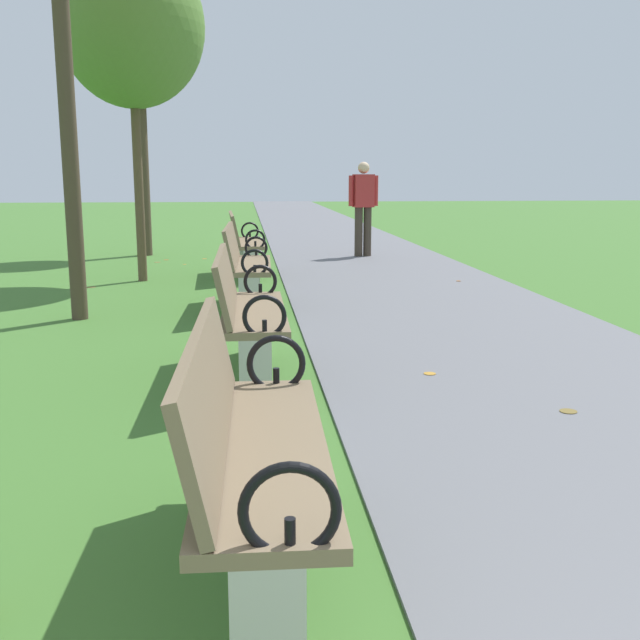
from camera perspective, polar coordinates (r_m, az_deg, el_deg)
paved_walkway at (r=17.83m, az=0.70°, el=6.47°), size 3.00×44.00×0.02m
park_bench_2 at (r=2.72m, az=-5.36°, el=-9.51°), size 0.50×1.61×0.90m
park_bench_3 at (r=5.31m, az=-5.63°, el=0.65°), size 0.48×1.60×0.90m
park_bench_4 at (r=8.08m, az=-5.72°, el=4.22°), size 0.51×1.61×0.90m
park_bench_5 at (r=10.68m, az=-5.77°, el=5.88°), size 0.53×1.62×0.90m
tree_4 at (r=10.62m, az=-14.15°, el=20.82°), size 1.88×1.88×4.34m
tree_5 at (r=13.91m, az=-13.68°, el=18.25°), size 1.43×1.43×4.12m
pedestrian_walking at (r=13.15m, az=3.31°, el=8.82°), size 0.53×0.27×1.62m
scattered_leaves at (r=7.60m, az=-6.40°, el=0.16°), size 4.95×15.23×0.02m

